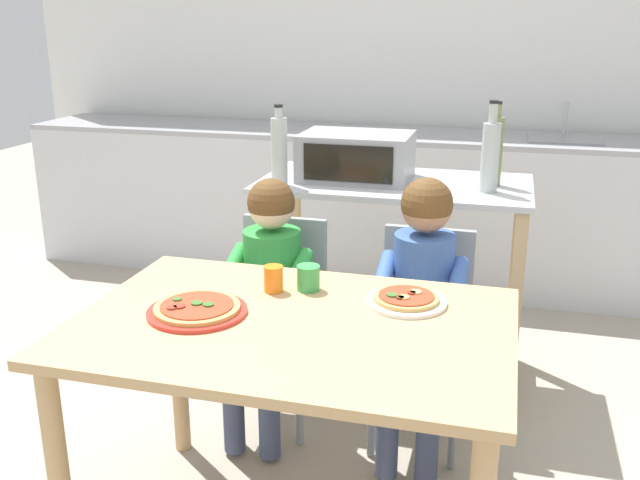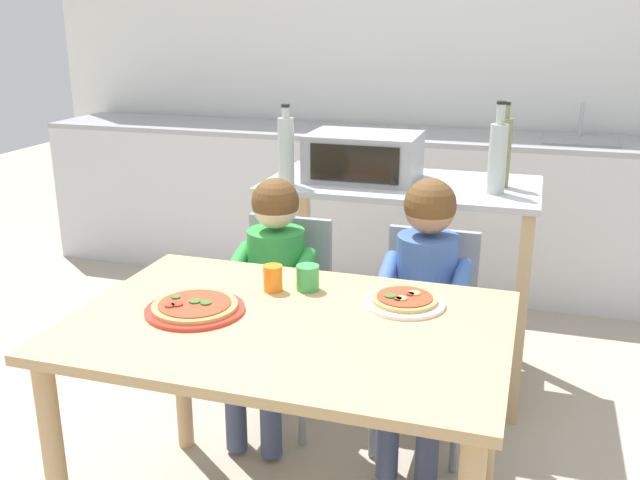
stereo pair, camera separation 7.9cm
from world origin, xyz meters
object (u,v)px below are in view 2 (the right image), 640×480
object	(u,v)px
dining_table	(289,355)
drinking_cup_green	(308,278)
bottle_dark_olive_oil	(286,150)
dining_chair_left	(283,305)
child_in_green_shirt	(271,279)
bottle_slim_sauce	(498,156)
bottle_squat_spirits	(504,151)
dining_chair_right	(427,322)
drinking_cup_orange	(273,278)
pizza_plate_red_rimmed	(195,308)
pizza_plate_white	(404,301)
child_in_blue_striped_shirt	(424,289)
kitchen_island_cart	(400,248)
toaster_oven	(364,157)

from	to	relation	value
dining_table	drinking_cup_green	xyz separation A→B (m)	(-0.02, 0.24, 0.15)
bottle_dark_olive_oil	dining_chair_left	size ratio (longest dim) A/B	0.41
bottle_dark_olive_oil	child_in_green_shirt	bearing A→B (deg)	-79.11
bottle_slim_sauce	drinking_cup_green	bearing A→B (deg)	-121.07
bottle_squat_spirits	child_in_green_shirt	xyz separation A→B (m)	(-0.79, -0.63, -0.42)
dining_chair_right	drinking_cup_orange	distance (m)	0.73
child_in_green_shirt	pizza_plate_red_rimmed	world-z (taller)	child_in_green_shirt
dining_chair_right	pizza_plate_red_rimmed	bearing A→B (deg)	-128.26
pizza_plate_white	dining_table	bearing A→B (deg)	-144.14
pizza_plate_white	child_in_blue_striped_shirt	bearing A→B (deg)	89.99
kitchen_island_cart	pizza_plate_white	distance (m)	1.00
bottle_squat_spirits	pizza_plate_red_rimmed	world-z (taller)	bottle_squat_spirits
dining_chair_right	drinking_cup_green	bearing A→B (deg)	-124.13
kitchen_island_cart	child_in_green_shirt	world-z (taller)	child_in_green_shirt
dining_chair_right	child_in_green_shirt	world-z (taller)	child_in_green_shirt
dining_table	pizza_plate_white	xyz separation A→B (m)	(0.29, 0.21, 0.12)
kitchen_island_cart	child_in_blue_striped_shirt	size ratio (longest dim) A/B	1.12
bottle_squat_spirits	child_in_blue_striped_shirt	distance (m)	0.76
dining_chair_left	dining_table	bearing A→B (deg)	-68.16
dining_table	dining_chair_right	distance (m)	0.79
bottle_dark_olive_oil	dining_chair_left	bearing A→B (deg)	-74.26
bottle_squat_spirits	child_in_green_shirt	world-z (taller)	bottle_squat_spirits
dining_chair_right	child_in_green_shirt	xyz separation A→B (m)	(-0.58, -0.13, 0.16)
bottle_dark_olive_oil	dining_chair_left	world-z (taller)	bottle_dark_olive_oil
dining_chair_right	child_in_blue_striped_shirt	size ratio (longest dim) A/B	0.79
dining_chair_left	pizza_plate_red_rimmed	xyz separation A→B (m)	(-0.00, -0.73, 0.29)
drinking_cup_orange	bottle_squat_spirits	bearing A→B (deg)	58.10
pizza_plate_red_rimmed	kitchen_island_cart	bearing A→B (deg)	72.56
kitchen_island_cart	bottle_slim_sauce	bearing A→B (deg)	-12.78
kitchen_island_cart	child_in_blue_striped_shirt	world-z (taller)	child_in_blue_striped_shirt
kitchen_island_cart	drinking_cup_green	size ratio (longest dim) A/B	14.25
dining_table	dining_chair_right	world-z (taller)	dining_chair_right
dining_chair_right	pizza_plate_white	distance (m)	0.57
drinking_cup_orange	dining_table	bearing A→B (deg)	-58.31
kitchen_island_cart	dining_chair_left	world-z (taller)	kitchen_island_cart
dining_chair_right	child_in_blue_striped_shirt	xyz separation A→B (m)	(0.00, -0.12, 0.18)
pizza_plate_white	dining_chair_right	bearing A→B (deg)	89.99
child_in_green_shirt	pizza_plate_white	bearing A→B (deg)	-32.67
kitchen_island_cart	child_in_green_shirt	distance (m)	0.70
toaster_oven	child_in_blue_striped_shirt	world-z (taller)	toaster_oven
child_in_green_shirt	bottle_squat_spirits	bearing A→B (deg)	38.59
bottle_squat_spirits	toaster_oven	bearing A→B (deg)	-176.36
pizza_plate_red_rimmed	pizza_plate_white	distance (m)	0.62
kitchen_island_cart	dining_chair_right	xyz separation A→B (m)	(0.20, -0.47, -0.13)
child_in_green_shirt	pizza_plate_red_rimmed	distance (m)	0.62
kitchen_island_cart	pizza_plate_white	size ratio (longest dim) A/B	4.67
bottle_dark_olive_oil	pizza_plate_red_rimmed	xyz separation A→B (m)	(0.08, -1.00, -0.29)
bottle_squat_spirits	dining_chair_left	world-z (taller)	bottle_squat_spirits
kitchen_island_cart	bottle_squat_spirits	xyz separation A→B (m)	(0.41, 0.03, 0.44)
kitchen_island_cart	bottle_dark_olive_oil	world-z (taller)	bottle_dark_olive_oil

